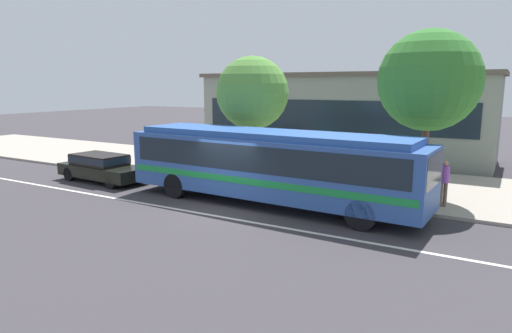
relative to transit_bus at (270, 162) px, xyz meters
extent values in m
plane|color=#39353A|center=(-1.15, -1.49, -1.64)|extent=(120.00, 120.00, 0.00)
cube|color=#A1978B|center=(-1.15, 5.35, -1.58)|extent=(60.00, 8.00, 0.12)
cube|color=silver|center=(-1.15, -2.29, -1.63)|extent=(56.00, 0.16, 0.01)
cube|color=#2E539D|center=(-0.02, 0.00, -0.14)|extent=(11.84, 3.01, 2.15)
cube|color=#2853A0|center=(-0.02, 0.00, 1.05)|extent=(10.89, 2.67, 0.24)
cube|color=#19232D|center=(-0.02, 0.00, 0.29)|extent=(11.13, 3.01, 0.94)
cube|color=#19883D|center=(-0.02, 0.00, -0.53)|extent=(11.60, 3.03, 0.24)
cube|color=#19232D|center=(5.80, -0.24, 0.29)|extent=(0.21, 2.24, 1.03)
cylinder|color=black|center=(4.02, 0.97, -1.14)|extent=(1.01, 0.32, 1.00)
cylinder|color=black|center=(3.93, -1.29, -1.14)|extent=(1.01, 0.32, 1.00)
cylinder|color=black|center=(-3.73, 1.28, -1.14)|extent=(1.01, 0.32, 1.00)
cylinder|color=black|center=(-3.82, -0.98, -1.14)|extent=(1.01, 0.32, 1.00)
cube|color=black|center=(-8.77, -0.28, -1.12)|extent=(4.73, 2.07, 0.55)
cube|color=black|center=(-9.00, -0.26, -0.60)|extent=(2.69, 1.72, 0.50)
cube|color=#19232D|center=(-9.00, -0.26, -0.57)|extent=(2.73, 1.74, 0.32)
cylinder|color=black|center=(-7.19, 0.38, -1.32)|extent=(0.65, 0.26, 0.64)
cylinder|color=black|center=(-7.30, -1.15, -1.32)|extent=(0.65, 0.26, 0.64)
cylinder|color=black|center=(-10.24, 0.59, -1.32)|extent=(0.65, 0.26, 0.64)
cylinder|color=black|center=(-10.34, -0.93, -1.32)|extent=(0.65, 0.26, 0.64)
cylinder|color=#725D4F|center=(5.73, 2.52, -1.07)|extent=(0.14, 0.14, 0.89)
cylinder|color=#725D4F|center=(5.86, 2.61, -1.07)|extent=(0.14, 0.14, 0.89)
cylinder|color=purple|center=(5.80, 2.56, -0.32)|extent=(0.47, 0.47, 0.60)
sphere|color=tan|center=(5.80, 2.56, 0.09)|extent=(0.21, 0.21, 0.21)
cylinder|color=gray|center=(4.07, 1.69, -0.37)|extent=(0.08, 0.08, 2.30)
cube|color=yellow|center=(4.07, 1.69, 0.59)|extent=(0.08, 0.44, 0.56)
cylinder|color=brown|center=(-2.78, 3.42, -0.10)|extent=(0.38, 0.38, 2.84)
sphere|color=#54903C|center=(-2.78, 3.42, 2.50)|extent=(3.35, 3.35, 3.35)
cylinder|color=brown|center=(4.86, 3.75, 0.08)|extent=(0.27, 0.27, 3.19)
sphere|color=#367B2F|center=(4.86, 3.75, 3.03)|extent=(3.87, 3.87, 3.87)
cube|color=gray|center=(-1.59, 12.82, 0.86)|extent=(17.39, 6.00, 4.98)
cube|color=#19232D|center=(-1.59, 9.80, 1.10)|extent=(16.00, 0.04, 1.79)
cube|color=brown|center=(-1.59, 12.82, 3.47)|extent=(17.79, 6.40, 0.24)
camera|label=1|loc=(7.87, -14.69, 2.87)|focal=31.60mm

